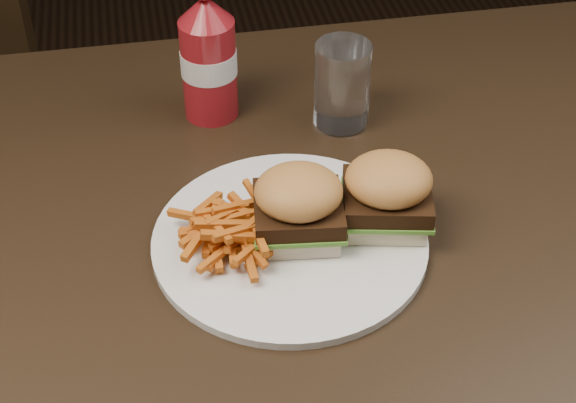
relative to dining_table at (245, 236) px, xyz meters
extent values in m
cube|color=black|center=(0.00, 0.00, 0.00)|extent=(1.20, 0.80, 0.04)
cube|color=black|center=(-0.35, 0.69, -0.30)|extent=(0.47, 0.47, 0.04)
cylinder|color=white|center=(0.04, -0.04, 0.03)|extent=(0.28, 0.28, 0.01)
cube|color=#F7DCC0|center=(0.05, -0.04, 0.04)|extent=(0.09, 0.08, 0.02)
cube|color=beige|center=(0.14, -0.04, 0.04)|extent=(0.09, 0.09, 0.02)
cylinder|color=maroon|center=(-0.01, 0.21, 0.08)|extent=(0.08, 0.08, 0.13)
cylinder|color=white|center=(0.14, 0.16, 0.08)|extent=(0.08, 0.08, 0.10)
camera|label=1|loc=(-0.08, -0.70, 0.64)|focal=55.00mm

